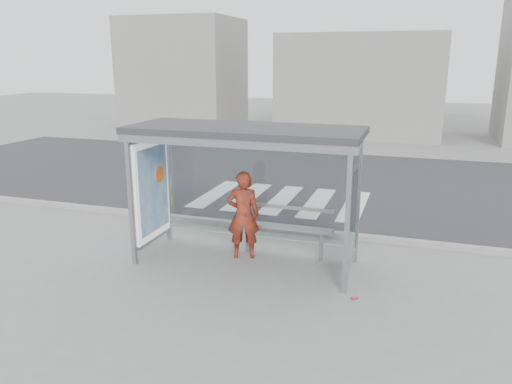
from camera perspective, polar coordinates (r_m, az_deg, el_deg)
ground at (r=9.71m, az=-1.22°, el=-8.04°), size 80.00×80.00×0.00m
road at (r=16.16m, az=7.01°, el=1.29°), size 30.00×10.00×0.01m
curb at (r=11.43m, az=2.02°, el=-4.12°), size 30.00×0.18×0.12m
crosswalk at (r=13.92m, az=2.96°, el=-0.87°), size 4.55×3.00×0.00m
bus_shelter at (r=9.30m, az=-3.32°, el=3.72°), size 4.25×1.65×2.62m
building_left at (r=29.45m, az=-8.24°, el=13.28°), size 6.00×5.00×6.00m
building_center at (r=26.63m, az=11.95°, el=11.87°), size 8.00×5.00×5.00m
person at (r=9.67m, az=-1.46°, el=-2.63°), size 0.73×0.59×1.74m
bench at (r=9.85m, az=3.19°, el=-4.01°), size 1.96×0.24×1.01m
soda_can at (r=8.46m, az=11.20°, el=-11.76°), size 0.12×0.12×0.06m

